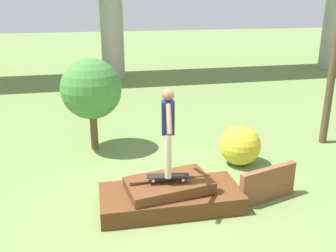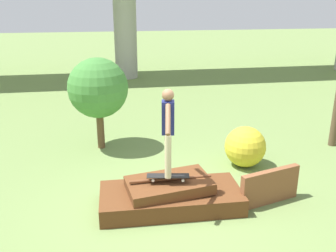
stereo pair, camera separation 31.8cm
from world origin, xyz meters
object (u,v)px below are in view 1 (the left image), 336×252
(bush_yellow_flowering, at_px, (240,145))
(skater, at_px, (168,127))
(skateboard, at_px, (168,176))
(tree_behind_left, at_px, (91,89))

(bush_yellow_flowering, bearing_deg, skater, -142.94)
(skater, height_order, bush_yellow_flowering, skater)
(skateboard, distance_m, skater, 0.96)
(skateboard, distance_m, bush_yellow_flowering, 2.67)
(skateboard, relative_size, tree_behind_left, 0.34)
(skater, relative_size, tree_behind_left, 0.68)
(skater, bearing_deg, tree_behind_left, 110.25)
(tree_behind_left, bearing_deg, skater, -69.75)
(tree_behind_left, bearing_deg, bush_yellow_flowering, -27.41)
(skateboard, height_order, bush_yellow_flowering, bush_yellow_flowering)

